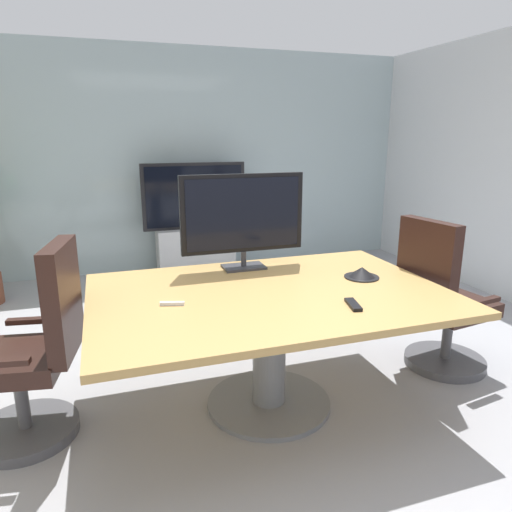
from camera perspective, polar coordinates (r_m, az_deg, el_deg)
ground_plane at (r=3.08m, az=2.94°, el=-17.20°), size 7.54×7.54×0.00m
wall_back_glass_partition at (r=5.79m, az=-8.98°, el=11.40°), size 5.75×0.10×2.61m
conference_table at (r=2.77m, az=1.65°, el=-7.55°), size 2.04×1.38×0.74m
office_chair_left at (r=2.81m, az=-25.45°, el=-11.43°), size 0.63×0.61×1.09m
office_chair_right at (r=3.49m, az=21.74°, el=-5.96°), size 0.63×0.61×1.09m
tv_monitor at (r=3.10m, az=-1.61°, el=4.94°), size 0.84×0.18×0.64m
wall_display_unit at (r=5.56m, az=-7.46°, el=2.35°), size 1.20×0.36×1.31m
conference_phone at (r=3.03m, az=12.86°, el=-2.04°), size 0.22×0.22×0.07m
remote_control at (r=2.53m, az=11.85°, el=-5.85°), size 0.09×0.18×0.02m
whiteboard_marker at (r=2.53m, az=-10.26°, el=-5.77°), size 0.13×0.06×0.02m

